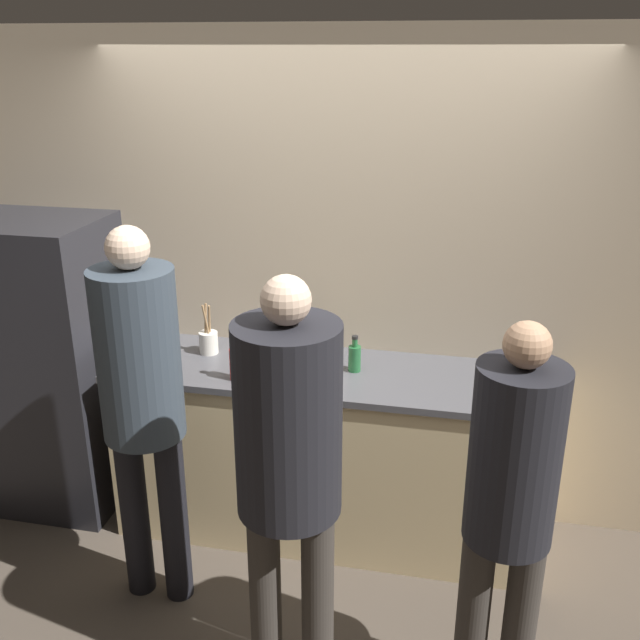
# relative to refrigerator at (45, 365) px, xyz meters

# --- Properties ---
(ground_plane) EXTENTS (14.00, 14.00, 0.00)m
(ground_plane) POSITION_rel_refrigerator_xyz_m (1.61, -0.36, -0.83)
(ground_plane) COLOR #4C4238
(wall_back) EXTENTS (5.20, 0.06, 2.60)m
(wall_back) POSITION_rel_refrigerator_xyz_m (1.61, 0.34, 0.47)
(wall_back) COLOR #C6B293
(wall_back) RESTS_ON ground_plane
(counter) EXTENTS (2.23, 0.67, 0.96)m
(counter) POSITION_rel_refrigerator_xyz_m (1.61, 0.01, -0.35)
(counter) COLOR beige
(counter) RESTS_ON ground_plane
(refrigerator) EXTENTS (0.78, 0.66, 1.66)m
(refrigerator) POSITION_rel_refrigerator_xyz_m (0.00, 0.00, 0.00)
(refrigerator) COLOR #232328
(refrigerator) RESTS_ON ground_plane
(person_left) EXTENTS (0.36, 0.36, 1.82)m
(person_left) POSITION_rel_refrigerator_xyz_m (0.91, -0.65, 0.27)
(person_left) COLOR black
(person_left) RESTS_ON ground_plane
(person_center) EXTENTS (0.40, 0.40, 1.78)m
(person_center) POSITION_rel_refrigerator_xyz_m (1.66, -1.02, 0.26)
(person_center) COLOR #38332D
(person_center) RESTS_ON ground_plane
(person_right) EXTENTS (0.33, 0.33, 1.64)m
(person_right) POSITION_rel_refrigerator_xyz_m (2.47, -0.94, 0.13)
(person_right) COLOR #38332D
(person_right) RESTS_ON ground_plane
(fruit_bowl) EXTENTS (0.29, 0.29, 0.13)m
(fruit_bowl) POSITION_rel_refrigerator_xyz_m (1.53, -0.07, 0.17)
(fruit_bowl) COLOR beige
(fruit_bowl) RESTS_ON counter
(utensil_crock) EXTENTS (0.10, 0.10, 0.27)m
(utensil_crock) POSITION_rel_refrigerator_xyz_m (0.94, 0.08, 0.19)
(utensil_crock) COLOR silver
(utensil_crock) RESTS_ON counter
(bottle_dark) EXTENTS (0.06, 0.06, 0.22)m
(bottle_dark) POSITION_rel_refrigerator_xyz_m (1.48, 0.12, 0.21)
(bottle_dark) COLOR #333338
(bottle_dark) RESTS_ON counter
(bottle_green) EXTENTS (0.06, 0.06, 0.19)m
(bottle_green) POSITION_rel_refrigerator_xyz_m (1.74, 0.02, 0.20)
(bottle_green) COLOR #236033
(bottle_green) RESTS_ON counter
(bottle_red) EXTENTS (0.07, 0.07, 0.23)m
(bottle_red) POSITION_rel_refrigerator_xyz_m (1.19, -0.20, 0.22)
(bottle_red) COLOR red
(bottle_red) RESTS_ON counter
(cup_red) EXTENTS (0.09, 0.09, 0.10)m
(cup_red) POSITION_rel_refrigerator_xyz_m (2.62, -0.16, 0.18)
(cup_red) COLOR #A33D33
(cup_red) RESTS_ON counter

